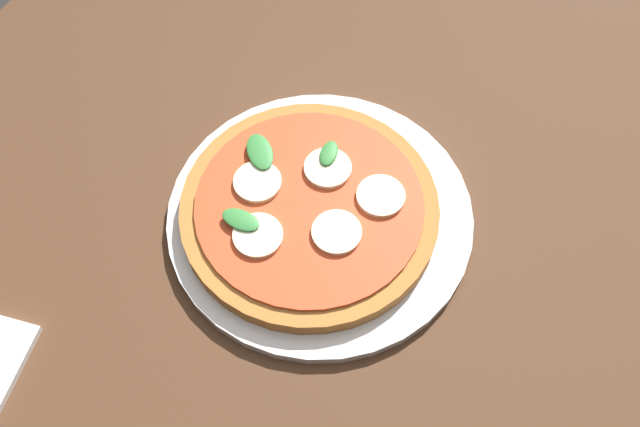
% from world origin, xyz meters
% --- Properties ---
extents(ground_plane, '(6.00, 6.00, 0.00)m').
position_xyz_m(ground_plane, '(0.00, 0.00, 0.00)').
color(ground_plane, '#2D2B28').
extents(dining_table, '(1.16, 1.05, 0.71)m').
position_xyz_m(dining_table, '(0.00, 0.00, 0.61)').
color(dining_table, '#4C301E').
rests_on(dining_table, ground_plane).
extents(serving_tray, '(0.31, 0.31, 0.01)m').
position_xyz_m(serving_tray, '(0.08, 0.03, 0.71)').
color(serving_tray, silver).
rests_on(serving_tray, dining_table).
extents(pizza, '(0.26, 0.26, 0.03)m').
position_xyz_m(pizza, '(0.09, 0.04, 0.73)').
color(pizza, '#B27033').
rests_on(pizza, serving_tray).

